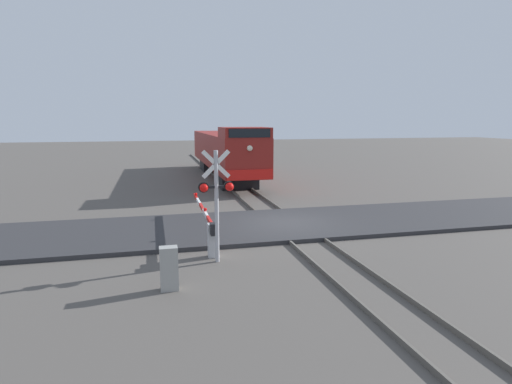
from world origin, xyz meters
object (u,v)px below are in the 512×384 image
object	(u,v)px
utility_cabinet	(169,269)
crossing_gate	(209,227)
locomotive	(225,151)
crossing_signal	(217,194)

from	to	relation	value
utility_cabinet	crossing_gate	bearing A→B (deg)	66.17
locomotive	utility_cabinet	bearing A→B (deg)	-103.51
crossing_gate	locomotive	bearing A→B (deg)	78.62
locomotive	utility_cabinet	distance (m)	23.21
crossing_signal	utility_cabinet	distance (m)	3.13
crossing_signal	crossing_gate	size ratio (longest dim) A/B	0.54
locomotive	crossing_signal	distance (m)	20.82
locomotive	crossing_signal	size ratio (longest dim) A/B	4.99
crossing_gate	utility_cabinet	size ratio (longest dim) A/B	5.59
crossing_gate	utility_cabinet	world-z (taller)	crossing_gate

